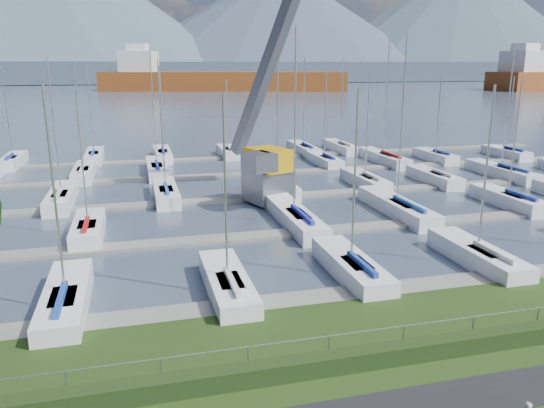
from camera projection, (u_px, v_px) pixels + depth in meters
name	position (u px, v px, depth m)	size (l,w,h in m)	color
water	(146.00, 87.00, 262.94)	(800.00, 540.00, 0.20)	#404C5D
hedge	(358.00, 359.00, 19.23)	(80.00, 0.70, 0.70)	#1F3212
fence	(355.00, 333.00, 19.39)	(0.04, 0.04, 80.00)	gray
foothill	(142.00, 72.00, 326.76)	(900.00, 80.00, 12.00)	#3E4D5B
mountains	(146.00, 13.00, 387.93)	(1190.00, 360.00, 115.00)	#465467
docks	(229.00, 200.00, 44.07)	(90.00, 41.60, 0.25)	slate
crane	(270.00, 132.00, 43.18)	(7.60, 12.97, 22.35)	slate
cargo_ship_mid	(214.00, 81.00, 224.31)	(103.50, 45.49, 21.50)	brown
sailboat_fleet	(199.00, 128.00, 45.03)	(75.60, 49.33, 13.76)	navy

